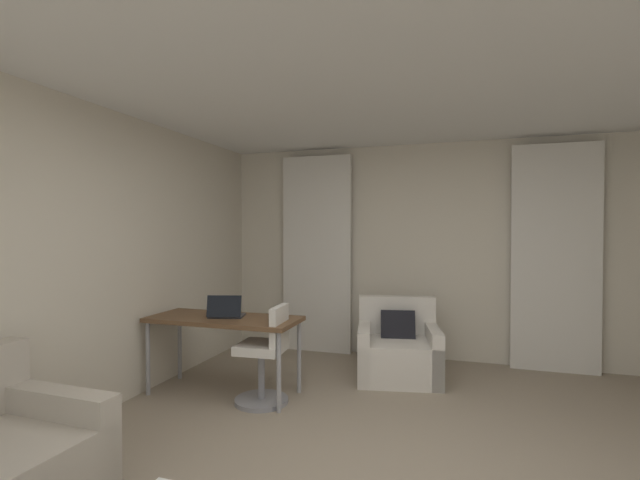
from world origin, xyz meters
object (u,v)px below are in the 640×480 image
Objects in this scene: armchair at (398,351)px; desk at (224,324)px; desk_chair at (266,360)px; laptop at (226,313)px.

desk is at bearing -147.28° from armchair.
desk is 1.63× the size of desk_chair.
laptop reaches higher than armchair.
armchair is 0.67× the size of desk.
desk is at bearing 168.16° from laptop.
desk_chair is (-1.04, -1.07, 0.11)m from armchair.
desk is 3.83× the size of laptop.
armchair is 2.57× the size of laptop.
armchair is 1.09× the size of desk_chair.
laptop reaches higher than desk_chair.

